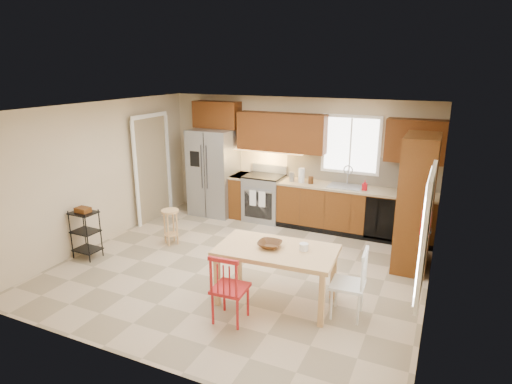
{
  "coord_description": "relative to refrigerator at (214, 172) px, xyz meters",
  "views": [
    {
      "loc": [
        2.78,
        -5.54,
        3.08
      ],
      "look_at": [
        0.08,
        0.4,
        1.15
      ],
      "focal_mm": 30.0,
      "sensor_mm": 36.0,
      "label": 1
    }
  ],
  "objects": [
    {
      "name": "soap_bottle",
      "position": [
        3.18,
        -0.02,
        0.09
      ],
      "size": [
        0.09,
        0.09,
        0.19
      ],
      "primitive_type": "imported",
      "color": "#B90C16",
      "rests_on": "base_cabinet_run"
    },
    {
      "name": "wall_front",
      "position": [
        1.7,
        -4.62,
        0.34
      ],
      "size": [
        5.5,
        0.02,
        2.5
      ],
      "primitive_type": "cube",
      "color": "#CCB793",
      "rests_on": "ground"
    },
    {
      "name": "bar_stool",
      "position": [
        0.14,
        -1.81,
        -0.59
      ],
      "size": [
        0.34,
        0.34,
        0.64
      ],
      "primitive_type": null,
      "rotation": [
        0.0,
        0.0,
        -0.09
      ],
      "color": "tan",
      "rests_on": "floor"
    },
    {
      "name": "table_bowl",
      "position": [
        2.49,
        -2.85,
        -0.14
      ],
      "size": [
        0.33,
        0.33,
        0.08
      ],
      "primitive_type": "imported",
      "rotation": [
        0.0,
        0.0,
        0.06
      ],
      "color": "#4E2A14",
      "rests_on": "dining_table"
    },
    {
      "name": "floor",
      "position": [
        1.7,
        -2.12,
        -0.91
      ],
      "size": [
        5.5,
        5.5,
        0.0
      ],
      "primitive_type": "plane",
      "color": "tan",
      "rests_on": "ground"
    },
    {
      "name": "undercab_glow",
      "position": [
        1.15,
        0.17,
        0.52
      ],
      "size": [
        1.6,
        0.3,
        0.01
      ],
      "primitive_type": "cube",
      "color": "#FFBF66",
      "rests_on": "wall_back"
    },
    {
      "name": "paper_towel",
      "position": [
        1.95,
        0.03,
        0.13
      ],
      "size": [
        0.12,
        0.12,
        0.28
      ],
      "primitive_type": "cylinder",
      "color": "white",
      "rests_on": "base_cabinet_run"
    },
    {
      "name": "upper_over_fridge",
      "position": [
        0.0,
        0.2,
        1.19
      ],
      "size": [
        1.0,
        0.35,
        0.55
      ],
      "primitive_type": "cube",
      "color": "#55280E",
      "rests_on": "wall_back"
    },
    {
      "name": "dining_table",
      "position": [
        2.59,
        -2.85,
        -0.53
      ],
      "size": [
        1.61,
        0.97,
        0.76
      ],
      "primitive_type": null,
      "rotation": [
        0.0,
        0.0,
        0.06
      ],
      "color": "tan",
      "rests_on": "floor"
    },
    {
      "name": "table_jar",
      "position": [
        2.93,
        -2.75,
        -0.11
      ],
      "size": [
        0.12,
        0.12,
        0.13
      ],
      "primitive_type": "cylinder",
      "rotation": [
        0.0,
        0.0,
        0.06
      ],
      "color": "white",
      "rests_on": "dining_table"
    },
    {
      "name": "chair_red",
      "position": [
        2.24,
        -3.5,
        -0.45
      ],
      "size": [
        0.45,
        0.45,
        0.92
      ],
      "primitive_type": null,
      "rotation": [
        0.0,
        0.0,
        0.06
      ],
      "color": "#AC1A1C",
      "rests_on": "floor"
    },
    {
      "name": "window_right",
      "position": [
        4.38,
        -3.27,
        0.54
      ],
      "size": [
        0.04,
        1.02,
        1.32
      ],
      "primitive_type": "cube",
      "color": "white",
      "rests_on": "wall_right"
    },
    {
      "name": "base_cabinet_run",
      "position": [
        2.99,
        0.08,
        -0.46
      ],
      "size": [
        2.92,
        0.6,
        0.9
      ],
      "primitive_type": "cube",
      "color": "#5B3210",
      "rests_on": "floor"
    },
    {
      "name": "pantry",
      "position": [
        4.13,
        -0.93,
        0.14
      ],
      "size": [
        0.5,
        0.95,
        2.1
      ],
      "primitive_type": "cube",
      "color": "#5B3210",
      "rests_on": "floor"
    },
    {
      "name": "refrigerator",
      "position": [
        0.0,
        0.0,
        0.0
      ],
      "size": [
        0.92,
        0.75,
        1.82
      ],
      "primitive_type": "cube",
      "color": "gray",
      "rests_on": "floor"
    },
    {
      "name": "wall_back",
      "position": [
        1.7,
        0.38,
        0.34
      ],
      "size": [
        5.5,
        0.02,
        2.5
      ],
      "primitive_type": "cube",
      "color": "#CCB793",
      "rests_on": "ground"
    },
    {
      "name": "range_stove",
      "position": [
        1.15,
        0.06,
        -0.45
      ],
      "size": [
        0.76,
        0.63,
        0.92
      ],
      "primitive_type": "cube",
      "color": "gray",
      "rests_on": "floor"
    },
    {
      "name": "window_back",
      "position": [
        2.8,
        0.35,
        0.74
      ],
      "size": [
        1.12,
        0.04,
        1.12
      ],
      "primitive_type": "cube",
      "color": "white",
      "rests_on": "wall_back"
    },
    {
      "name": "wall_left",
      "position": [
        -1.05,
        -2.12,
        0.34
      ],
      "size": [
        0.02,
        5.0,
        2.5
      ],
      "primitive_type": "cube",
      "color": "#CCB793",
      "rests_on": "ground"
    },
    {
      "name": "utility_cart",
      "position": [
        -0.8,
        -2.85,
        -0.5
      ],
      "size": [
        0.42,
        0.34,
        0.83
      ],
      "primitive_type": null,
      "rotation": [
        0.0,
        0.0,
        -0.03
      ],
      "color": "black",
      "rests_on": "floor"
    },
    {
      "name": "wall_right",
      "position": [
        4.45,
        -2.12,
        0.34
      ],
      "size": [
        0.02,
        5.0,
        2.5
      ],
      "primitive_type": "cube",
      "color": "#CCB793",
      "rests_on": "ground"
    },
    {
      "name": "ceiling",
      "position": [
        1.7,
        -2.12,
        1.59
      ],
      "size": [
        5.5,
        5.0,
        0.02
      ],
      "primitive_type": "cube",
      "color": "silver",
      "rests_on": "ground"
    },
    {
      "name": "dishwasher",
      "position": [
        3.55,
        -0.22,
        -0.46
      ],
      "size": [
        0.6,
        0.02,
        0.78
      ],
      "primitive_type": "cube",
      "color": "black",
      "rests_on": "floor"
    },
    {
      "name": "canister_steel",
      "position": [
        1.75,
        0.03,
        0.08
      ],
      "size": [
        0.11,
        0.11,
        0.18
      ],
      "primitive_type": "cylinder",
      "color": "gray",
      "rests_on": "base_cabinet_run"
    },
    {
      "name": "doorway",
      "position": [
        -0.97,
        -0.82,
        0.14
      ],
      "size": [
        0.04,
        0.95,
        2.1
      ],
      "primitive_type": "cube",
      "color": "#8C7A59",
      "rests_on": "wall_left"
    },
    {
      "name": "upper_left_block",
      "position": [
        1.45,
        0.2,
        0.92
      ],
      "size": [
        1.8,
        0.35,
        0.75
      ],
      "primitive_type": "cube",
      "color": "#55280E",
      "rests_on": "wall_back"
    },
    {
      "name": "upper_right_block",
      "position": [
        3.95,
        0.2,
        0.92
      ],
      "size": [
        1.0,
        0.35,
        0.75
      ],
      "primitive_type": "cube",
      "color": "#55280E",
      "rests_on": "wall_back"
    },
    {
      "name": "backsplash",
      "position": [
        2.99,
        0.36,
        0.27
      ],
      "size": [
        2.92,
        0.03,
        0.55
      ],
      "primitive_type": "cube",
      "color": "beige",
      "rests_on": "wall_back"
    },
    {
      "name": "chair_white",
      "position": [
        3.54,
        -2.8,
        -0.45
      ],
      "size": [
        0.45,
        0.45,
        0.92
      ],
      "primitive_type": null,
      "rotation": [
        0.0,
        0.0,
        1.63
      ],
      "color": "white",
      "rests_on": "floor"
    },
    {
      "name": "fire_extinguisher",
      "position": [
        4.33,
        -1.98,
        0.19
      ],
      "size": [
        0.12,
        0.12,
        0.36
      ],
      "primitive_type": "cylinder",
      "color": "#B90C16",
      "rests_on": "wall_right"
    },
    {
      "name": "sink",
      "position": [
        2.8,
        0.08,
        -0.05
      ],
      "size": [
        0.62,
        0.46,
        0.16
      ],
      "primitive_type": "cube",
      "color": "gray",
      "rests_on": "base_cabinet_run"
    },
    {
      "name": "base_cabinet_narrow",
      "position": [
        0.6,
        0.08,
        -0.46
      ],
      "size": [
        0.3,
        0.6,
        0.9
      ],
      "primitive_type": "cube",
      "color": "#5B3210",
      "rests_on": "floor"
    },
    {
      "name": "canister_wood",
      "position": [
        2.15,
        -0.0,
        0.06
      ],
      "size": [
        0.1,
        0.1,
        0.14
      ],
      "primitive_type": "cylinder",
      "color": "#4E2A14",
      "rests_on": "base_cabinet_run"
    }
  ]
}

